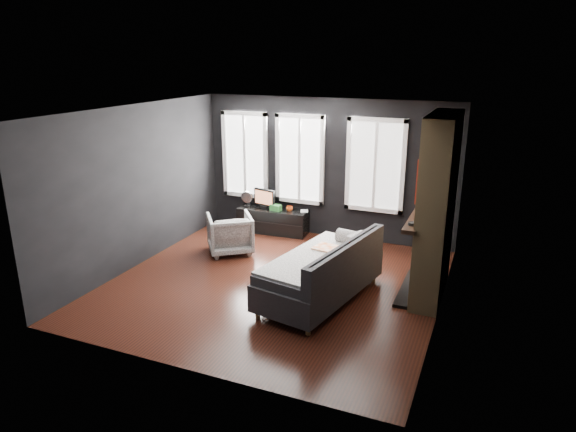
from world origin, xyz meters
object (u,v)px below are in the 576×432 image
at_px(sofa, 320,268).
at_px(book, 301,207).
at_px(media_console, 273,221).
at_px(mantel_vase, 424,200).
at_px(mug, 290,208).
at_px(armchair, 230,232).
at_px(monitor, 264,197).

bearing_deg(sofa, book, 128.58).
bearing_deg(media_console, mantel_vase, -23.61).
distance_m(media_console, mug, 0.47).
height_order(armchair, book, armchair).
bearing_deg(mug, mantel_vase, -23.70).
relative_size(monitor, book, 2.49).
height_order(media_console, book, book).
height_order(monitor, book, monitor).
relative_size(armchair, mug, 6.16).
bearing_deg(armchair, book, -158.61).
bearing_deg(mug, armchair, -115.90).
relative_size(monitor, mantel_vase, 2.64).
relative_size(media_console, monitor, 2.83).
distance_m(media_console, monitor, 0.50).
height_order(sofa, book, sofa).
bearing_deg(mug, monitor, -179.74).
distance_m(monitor, mug, 0.57).
bearing_deg(monitor, armchair, -80.40).
bearing_deg(book, armchair, -121.67).
height_order(armchair, media_console, armchair).
bearing_deg(armchair, media_console, -138.82).
distance_m(sofa, monitor, 3.19).
bearing_deg(media_console, mug, -1.25).
bearing_deg(armchair, monitor, -130.72).
bearing_deg(monitor, media_console, 11.65).
height_order(media_console, mug, mug).
relative_size(media_console, book, 7.05).
bearing_deg(book, sofa, -62.77).
bearing_deg(mantel_vase, monitor, 159.95).
relative_size(armchair, monitor, 1.56).
xyz_separation_m(armchair, media_console, (0.27, 1.30, -0.15)).
xyz_separation_m(media_console, mantel_vase, (3.09, -1.19, 1.08)).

